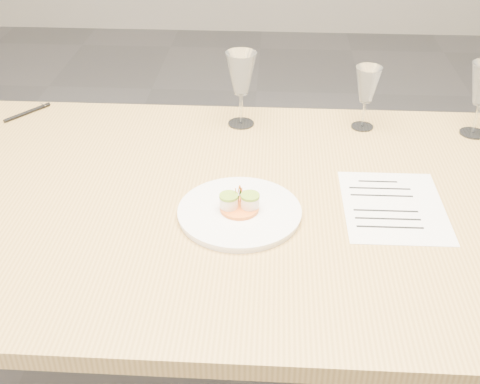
# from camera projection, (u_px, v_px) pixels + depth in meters

# --- Properties ---
(dining_table) EXTENTS (2.40, 1.00, 0.75)m
(dining_table) POSITION_uv_depth(u_px,v_px,m) (227.00, 220.00, 1.46)
(dining_table) COLOR tan
(dining_table) RESTS_ON ground
(dinner_plate) EXTENTS (0.28, 0.28, 0.07)m
(dinner_plate) POSITION_uv_depth(u_px,v_px,m) (240.00, 211.00, 1.35)
(dinner_plate) COLOR white
(dinner_plate) RESTS_ON dining_table
(recipe_sheet) EXTENTS (0.23, 0.30, 0.00)m
(recipe_sheet) POSITION_uv_depth(u_px,v_px,m) (393.00, 206.00, 1.39)
(recipe_sheet) COLOR white
(recipe_sheet) RESTS_ON dining_table
(ballpoint_pen) EXTENTS (0.10, 0.13, 0.01)m
(ballpoint_pen) POSITION_uv_depth(u_px,v_px,m) (28.00, 112.00, 1.79)
(ballpoint_pen) COLOR black
(ballpoint_pen) RESTS_ON dining_table
(wine_glass_1) EXTENTS (0.09, 0.09, 0.21)m
(wine_glass_1) POSITION_uv_depth(u_px,v_px,m) (241.00, 75.00, 1.66)
(wine_glass_1) COLOR white
(wine_glass_1) RESTS_ON dining_table
(wine_glass_2) EXTENTS (0.07, 0.07, 0.18)m
(wine_glass_2) POSITION_uv_depth(u_px,v_px,m) (367.00, 86.00, 1.65)
(wine_glass_2) COLOR white
(wine_glass_2) RESTS_ON dining_table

